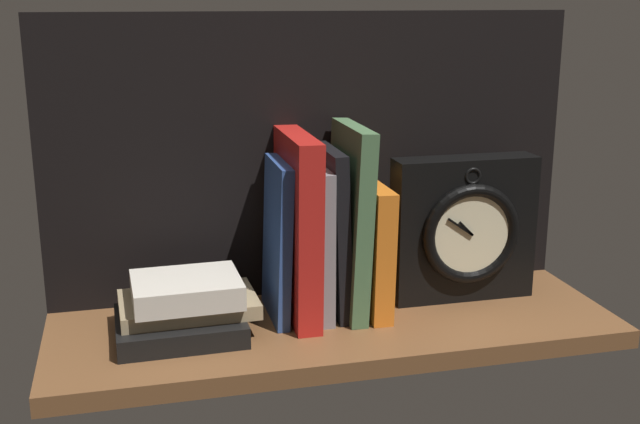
{
  "coord_description": "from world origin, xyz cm",
  "views": [
    {
      "loc": [
        -26.19,
        -96.95,
        42.51
      ],
      "look_at": [
        -1.19,
        3.56,
        14.39
      ],
      "focal_mm": 44.73,
      "sensor_mm": 36.0,
      "label": 1
    }
  ],
  "objects_px": {
    "framed_clock": "(464,229)",
    "book_stack_side": "(184,308)",
    "book_red_requiem": "(297,227)",
    "book_black_skeptic": "(333,232)",
    "book_green_romantic": "(350,220)",
    "book_gray_chess": "(318,241)",
    "book_orange_pandolfini": "(369,246)",
    "book_blue_modern": "(277,240)"
  },
  "relations": [
    {
      "from": "book_red_requiem",
      "to": "framed_clock",
      "type": "bearing_deg",
      "value": 0.59
    },
    {
      "from": "book_green_romantic",
      "to": "framed_clock",
      "type": "bearing_deg",
      "value": 0.84
    },
    {
      "from": "book_gray_chess",
      "to": "book_green_romantic",
      "type": "relative_size",
      "value": 0.8
    },
    {
      "from": "book_blue_modern",
      "to": "book_gray_chess",
      "type": "distance_m",
      "value": 0.06
    },
    {
      "from": "book_red_requiem",
      "to": "book_stack_side",
      "type": "bearing_deg",
      "value": -168.79
    },
    {
      "from": "book_orange_pandolfini",
      "to": "book_black_skeptic",
      "type": "bearing_deg",
      "value": 180.0
    },
    {
      "from": "book_red_requiem",
      "to": "book_blue_modern",
      "type": "bearing_deg",
      "value": 180.0
    },
    {
      "from": "book_blue_modern",
      "to": "book_gray_chess",
      "type": "relative_size",
      "value": 1.04
    },
    {
      "from": "book_stack_side",
      "to": "book_blue_modern",
      "type": "bearing_deg",
      "value": 13.56
    },
    {
      "from": "book_red_requiem",
      "to": "book_orange_pandolfini",
      "type": "relative_size",
      "value": 1.39
    },
    {
      "from": "book_orange_pandolfini",
      "to": "book_blue_modern",
      "type": "bearing_deg",
      "value": 180.0
    },
    {
      "from": "book_gray_chess",
      "to": "framed_clock",
      "type": "relative_size",
      "value": 1.0
    },
    {
      "from": "book_gray_chess",
      "to": "book_black_skeptic",
      "type": "bearing_deg",
      "value": 0.0
    },
    {
      "from": "book_black_skeptic",
      "to": "framed_clock",
      "type": "distance_m",
      "value": 0.2
    },
    {
      "from": "book_red_requiem",
      "to": "book_orange_pandolfini",
      "type": "bearing_deg",
      "value": 0.0
    },
    {
      "from": "book_blue_modern",
      "to": "book_green_romantic",
      "type": "distance_m",
      "value": 0.1
    },
    {
      "from": "framed_clock",
      "to": "book_red_requiem",
      "type": "bearing_deg",
      "value": -179.41
    },
    {
      "from": "framed_clock",
      "to": "book_stack_side",
      "type": "distance_m",
      "value": 0.41
    },
    {
      "from": "book_green_romantic",
      "to": "framed_clock",
      "type": "relative_size",
      "value": 1.25
    },
    {
      "from": "book_black_skeptic",
      "to": "book_orange_pandolfini",
      "type": "distance_m",
      "value": 0.06
    },
    {
      "from": "book_gray_chess",
      "to": "book_green_romantic",
      "type": "height_order",
      "value": "book_green_romantic"
    },
    {
      "from": "book_orange_pandolfini",
      "to": "framed_clock",
      "type": "bearing_deg",
      "value": 1.01
    },
    {
      "from": "book_blue_modern",
      "to": "book_green_romantic",
      "type": "height_order",
      "value": "book_green_romantic"
    },
    {
      "from": "book_black_skeptic",
      "to": "book_green_romantic",
      "type": "height_order",
      "value": "book_green_romantic"
    },
    {
      "from": "book_black_skeptic",
      "to": "framed_clock",
      "type": "height_order",
      "value": "book_black_skeptic"
    },
    {
      "from": "book_red_requiem",
      "to": "book_gray_chess",
      "type": "distance_m",
      "value": 0.04
    },
    {
      "from": "book_red_requiem",
      "to": "book_black_skeptic",
      "type": "xyz_separation_m",
      "value": [
        0.05,
        0.0,
        -0.01
      ]
    },
    {
      "from": "book_orange_pandolfini",
      "to": "book_stack_side",
      "type": "relative_size",
      "value": 0.98
    },
    {
      "from": "book_black_skeptic",
      "to": "book_green_romantic",
      "type": "xyz_separation_m",
      "value": [
        0.02,
        0.0,
        0.01
      ]
    },
    {
      "from": "book_blue_modern",
      "to": "book_red_requiem",
      "type": "height_order",
      "value": "book_red_requiem"
    },
    {
      "from": "book_blue_modern",
      "to": "book_red_requiem",
      "type": "distance_m",
      "value": 0.03
    },
    {
      "from": "book_green_romantic",
      "to": "book_gray_chess",
      "type": "bearing_deg",
      "value": 180.0
    },
    {
      "from": "book_gray_chess",
      "to": "book_stack_side",
      "type": "xyz_separation_m",
      "value": [
        -0.19,
        -0.03,
        -0.07
      ]
    },
    {
      "from": "book_blue_modern",
      "to": "book_gray_chess",
      "type": "xyz_separation_m",
      "value": [
        0.06,
        0.0,
        -0.0
      ]
    },
    {
      "from": "book_green_romantic",
      "to": "book_stack_side",
      "type": "height_order",
      "value": "book_green_romantic"
    },
    {
      "from": "book_stack_side",
      "to": "book_green_romantic",
      "type": "bearing_deg",
      "value": 7.71
    },
    {
      "from": "book_gray_chess",
      "to": "framed_clock",
      "type": "distance_m",
      "value": 0.22
    },
    {
      "from": "book_blue_modern",
      "to": "book_green_romantic",
      "type": "bearing_deg",
      "value": 0.0
    },
    {
      "from": "framed_clock",
      "to": "book_stack_side",
      "type": "xyz_separation_m",
      "value": [
        -0.4,
        -0.03,
        -0.07
      ]
    },
    {
      "from": "book_blue_modern",
      "to": "book_orange_pandolfini",
      "type": "relative_size",
      "value": 1.2
    },
    {
      "from": "book_red_requiem",
      "to": "book_black_skeptic",
      "type": "relative_size",
      "value": 1.09
    },
    {
      "from": "framed_clock",
      "to": "book_blue_modern",
      "type": "bearing_deg",
      "value": -179.47
    }
  ]
}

